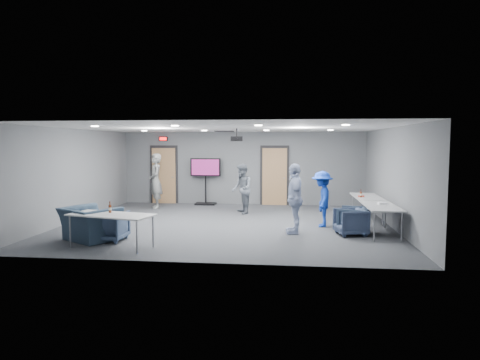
# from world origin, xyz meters

# --- Properties ---
(floor) EXTENTS (9.00, 9.00, 0.00)m
(floor) POSITION_xyz_m (0.00, 0.00, 0.00)
(floor) COLOR #373A3E
(floor) RESTS_ON ground
(ceiling) EXTENTS (9.00, 9.00, 0.00)m
(ceiling) POSITION_xyz_m (0.00, 0.00, 2.70)
(ceiling) COLOR silver
(ceiling) RESTS_ON wall_back
(wall_back) EXTENTS (9.00, 0.02, 2.70)m
(wall_back) POSITION_xyz_m (0.00, 4.00, 1.35)
(wall_back) COLOR slate
(wall_back) RESTS_ON floor
(wall_front) EXTENTS (9.00, 0.02, 2.70)m
(wall_front) POSITION_xyz_m (0.00, -4.00, 1.35)
(wall_front) COLOR slate
(wall_front) RESTS_ON floor
(wall_left) EXTENTS (0.02, 8.00, 2.70)m
(wall_left) POSITION_xyz_m (-4.50, 0.00, 1.35)
(wall_left) COLOR slate
(wall_left) RESTS_ON floor
(wall_right) EXTENTS (0.02, 8.00, 2.70)m
(wall_right) POSITION_xyz_m (4.50, 0.00, 1.35)
(wall_right) COLOR slate
(wall_right) RESTS_ON floor
(door_left) EXTENTS (1.06, 0.17, 2.24)m
(door_left) POSITION_xyz_m (-3.00, 3.95, 1.07)
(door_left) COLOR black
(door_left) RESTS_ON wall_back
(door_right) EXTENTS (1.06, 0.17, 2.24)m
(door_right) POSITION_xyz_m (1.20, 3.95, 1.07)
(door_right) COLOR black
(door_right) RESTS_ON wall_back
(exit_sign) EXTENTS (0.32, 0.08, 0.16)m
(exit_sign) POSITION_xyz_m (-3.00, 3.93, 2.45)
(exit_sign) COLOR black
(exit_sign) RESTS_ON wall_back
(hvac_diffuser) EXTENTS (0.60, 0.60, 0.03)m
(hvac_diffuser) POSITION_xyz_m (-0.50, 2.80, 2.69)
(hvac_diffuser) COLOR black
(hvac_diffuser) RESTS_ON ceiling
(downlights) EXTENTS (6.18, 3.78, 0.02)m
(downlights) POSITION_xyz_m (0.00, 0.00, 2.68)
(downlights) COLOR white
(downlights) RESTS_ON ceiling
(person_a) EXTENTS (0.72, 0.83, 1.92)m
(person_a) POSITION_xyz_m (-2.91, 2.61, 0.96)
(person_a) COLOR gray
(person_a) RESTS_ON floor
(person_b) EXTENTS (0.83, 0.94, 1.62)m
(person_b) POSITION_xyz_m (0.21, 1.83, 0.81)
(person_b) COLOR slate
(person_b) RESTS_ON floor
(person_c) EXTENTS (0.50, 1.06, 1.77)m
(person_c) POSITION_xyz_m (1.87, -1.05, 0.88)
(person_c) COLOR #AFBEE1
(person_c) RESTS_ON floor
(person_d) EXTENTS (0.64, 1.02, 1.52)m
(person_d) POSITION_xyz_m (2.63, -0.09, 0.76)
(person_d) COLOR #1A3DAC
(person_d) RESTS_ON floor
(chair_right_b) EXTENTS (0.92, 0.91, 0.68)m
(chair_right_b) POSITION_xyz_m (3.35, -0.90, 0.34)
(chair_right_b) COLOR #324156
(chair_right_b) RESTS_ON floor
(chair_right_c) EXTENTS (0.86, 0.84, 0.65)m
(chair_right_c) POSITION_xyz_m (3.25, -1.12, 0.33)
(chair_right_c) COLOR #35415C
(chair_right_c) RESTS_ON floor
(chair_front_a) EXTENTS (0.76, 0.78, 0.69)m
(chair_front_a) POSITION_xyz_m (-2.44, -2.40, 0.35)
(chair_front_a) COLOR #3C4C67
(chair_front_a) RESTS_ON floor
(chair_front_b) EXTENTS (1.57, 1.52, 0.78)m
(chair_front_b) POSITION_xyz_m (-2.90, -2.40, 0.39)
(chair_front_b) COLOR #314355
(chair_front_b) RESTS_ON floor
(table_right_a) EXTENTS (0.74, 1.78, 0.73)m
(table_right_a) POSITION_xyz_m (4.00, 0.94, 0.68)
(table_right_a) COLOR #AAADAF
(table_right_a) RESTS_ON floor
(table_right_b) EXTENTS (0.77, 1.85, 0.73)m
(table_right_b) POSITION_xyz_m (4.00, -0.96, 0.69)
(table_right_b) COLOR #AAADAF
(table_right_b) RESTS_ON floor
(table_front_left) EXTENTS (2.00, 1.20, 0.73)m
(table_front_left) POSITION_xyz_m (-2.13, -3.00, 0.69)
(table_front_left) COLOR #AAADAF
(table_front_left) RESTS_ON floor
(bottle_front) EXTENTS (0.07, 0.07, 0.25)m
(bottle_front) POSITION_xyz_m (-2.23, -2.80, 0.82)
(bottle_front) COLOR #5F2510
(bottle_front) RESTS_ON table_front_left
(bottle_right) EXTENTS (0.06, 0.06, 0.23)m
(bottle_right) POSITION_xyz_m (3.78, 0.64, 0.82)
(bottle_right) COLOR #5F2510
(bottle_right) RESTS_ON table_right_a
(snack_box) EXTENTS (0.19, 0.14, 0.04)m
(snack_box) POSITION_xyz_m (3.81, 0.77, 0.75)
(snack_box) COLOR #C54331
(snack_box) RESTS_ON table_right_a
(wrapper) EXTENTS (0.23, 0.18, 0.05)m
(wrapper) POSITION_xyz_m (4.08, -0.76, 0.75)
(wrapper) COLOR white
(wrapper) RESTS_ON table_right_b
(tv_stand) EXTENTS (1.13, 0.54, 1.73)m
(tv_stand) POSITION_xyz_m (-1.35, 3.75, 0.98)
(tv_stand) COLOR black
(tv_stand) RESTS_ON floor
(projector) EXTENTS (0.36, 0.34, 0.36)m
(projector) POSITION_xyz_m (0.26, 0.11, 2.40)
(projector) COLOR black
(projector) RESTS_ON ceiling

